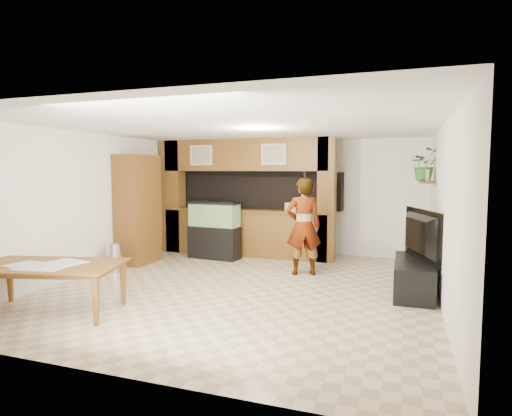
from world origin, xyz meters
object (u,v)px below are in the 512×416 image
at_px(pantry_cabinet, 138,209).
at_px(aquarium, 214,231).
at_px(television, 415,235).
at_px(person, 303,226).
at_px(dining_table, 47,289).

distance_m(pantry_cabinet, aquarium, 1.67).
bearing_deg(aquarium, television, -13.64).
bearing_deg(person, dining_table, 26.10).
height_order(television, person, person).
height_order(aquarium, dining_table, aquarium).
bearing_deg(person, television, 137.84).
xyz_separation_m(aquarium, person, (2.15, -0.78, 0.28)).
distance_m(pantry_cabinet, television, 5.38).
xyz_separation_m(pantry_cabinet, person, (3.45, 0.13, -0.22)).
bearing_deg(television, aquarium, 51.01).
xyz_separation_m(television, dining_table, (-4.63, -2.64, -0.58)).
relative_size(pantry_cabinet, person, 1.25).
relative_size(pantry_cabinet, dining_table, 1.18).
distance_m(aquarium, television, 4.30).
relative_size(aquarium, television, 0.90).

